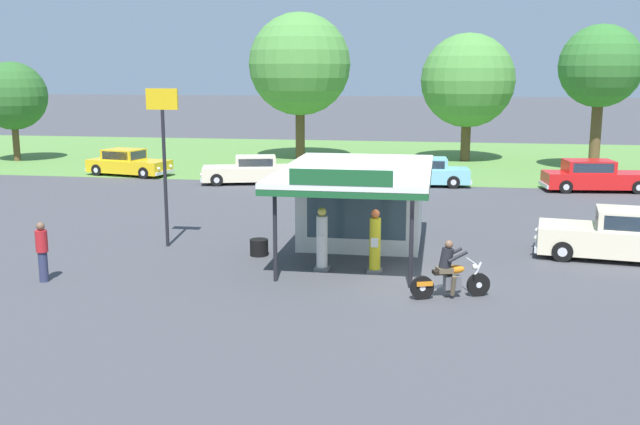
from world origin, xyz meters
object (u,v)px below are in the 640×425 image
gas_pump_nearside (322,242)px  spare_tire_stack (259,247)px  bystander_chatting_near_pumps (42,250)px  motorcycle_with_rider (449,274)px  featured_classic_sedan (620,236)px  gas_pump_offside (375,244)px  parked_car_back_row_centre_right (419,173)px  roadside_pole_sign (164,141)px  parked_car_second_row_spare (249,171)px  parked_car_back_row_left (595,177)px  parked_car_back_row_far_left (128,163)px

gas_pump_nearside → spare_tire_stack: 2.79m
bystander_chatting_near_pumps → gas_pump_nearside: bearing=18.3°
motorcycle_with_rider → featured_classic_sedan: featured_classic_sedan is taller
gas_pump_nearside → bystander_chatting_near_pumps: bearing=-161.7°
gas_pump_offside → parked_car_back_row_centre_right: bearing=87.5°
motorcycle_with_rider → roadside_pole_sign: (-9.56, 4.34, 2.98)m
featured_classic_sedan → parked_car_back_row_centre_right: (-6.88, 14.35, -0.08)m
roadside_pole_sign → spare_tire_stack: 4.86m
gas_pump_offside → parked_car_second_row_spare: bearing=116.6°
roadside_pole_sign → parked_car_second_row_spare: bearing=93.5°
gas_pump_nearside → spare_tire_stack: (-2.33, 1.42, -0.62)m
gas_pump_nearside → parked_car_back_row_centre_right: bearing=82.2°
gas_pump_offside → motorcycle_with_rider: (2.19, -2.19, -0.23)m
gas_pump_offside → parked_car_second_row_spare: (-8.24, 16.48, -0.20)m
motorcycle_with_rider → parked_car_back_row_left: motorcycle_with_rider is taller
gas_pump_nearside → parked_car_back_row_left: bearing=56.5°
parked_car_back_row_left → roadside_pole_sign: (-16.91, -14.72, 2.92)m
motorcycle_with_rider → featured_classic_sedan: bearing=43.0°
gas_pump_nearside → motorcycle_with_rider: gas_pump_nearside is taller
gas_pump_offside → bystander_chatting_near_pumps: bearing=-164.7°
parked_car_back_row_left → spare_tire_stack: 20.51m
parked_car_back_row_far_left → roadside_pole_sign: size_ratio=0.97×
featured_classic_sedan → spare_tire_stack: (-11.56, -1.45, -0.48)m
motorcycle_with_rider → roadside_pole_sign: roadside_pole_sign is taller
parked_car_back_row_left → parked_car_back_row_far_left: parked_car_back_row_left is taller
featured_classic_sedan → parked_car_back_row_far_left: (-23.57, 15.47, -0.07)m
gas_pump_offside → featured_classic_sedan: gas_pump_offside is taller
parked_car_second_row_spare → parked_car_back_row_centre_right: size_ratio=0.92×
parked_car_back_row_far_left → bystander_chatting_near_pumps: bystander_chatting_near_pumps is taller
gas_pump_nearside → parked_car_back_row_far_left: 23.28m
gas_pump_nearside → motorcycle_with_rider: size_ratio=0.91×
parked_car_second_row_spare → parked_car_back_row_far_left: parked_car_back_row_far_left is taller
gas_pump_offside → bystander_chatting_near_pumps: size_ratio=1.10×
parked_car_back_row_left → bystander_chatting_near_pumps: size_ratio=3.15×
roadside_pole_sign → spare_tire_stack: size_ratio=8.98×
gas_pump_nearside → bystander_chatting_near_pumps: (-7.70, -2.55, 0.04)m
gas_pump_offside → roadside_pole_sign: 8.16m
motorcycle_with_rider → parked_car_back_row_far_left: size_ratio=0.41×
parked_car_back_row_left → roadside_pole_sign: roadside_pole_sign is taller
motorcycle_with_rider → bystander_chatting_near_pumps: (-11.50, -0.36, 0.28)m
parked_car_back_row_left → gas_pump_offside: bearing=-119.5°
parked_car_back_row_far_left → spare_tire_stack: bearing=-54.6°
gas_pump_offside → motorcycle_with_rider: size_ratio=0.91×
gas_pump_offside → parked_car_back_row_centre_right: 17.23m
parked_car_back_row_left → spare_tire_stack: size_ratio=9.19×
parked_car_back_row_left → gas_pump_nearside: bearing=-123.5°
motorcycle_with_rider → parked_car_back_row_left: size_ratio=0.39×
motorcycle_with_rider → bystander_chatting_near_pumps: size_ratio=1.21×
parked_car_back_row_left → roadside_pole_sign: size_ratio=1.02×
parked_car_back_row_far_left → bystander_chatting_near_pumps: 21.91m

